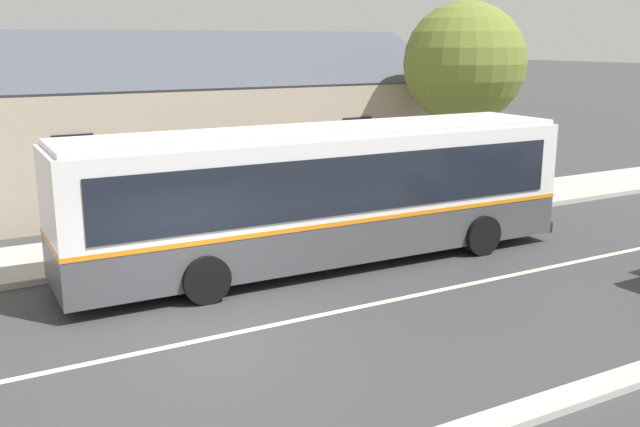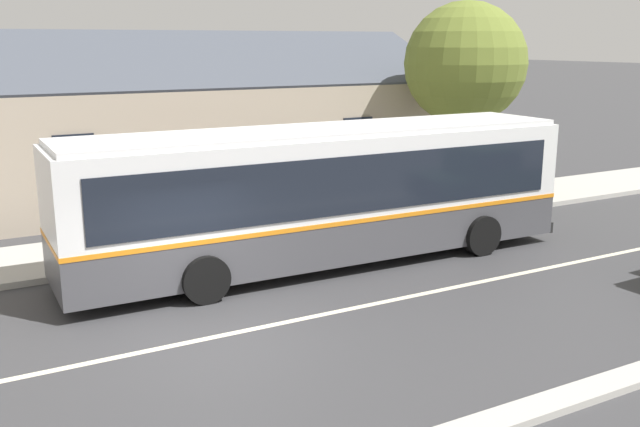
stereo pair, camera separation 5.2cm
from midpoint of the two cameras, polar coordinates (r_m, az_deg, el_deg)
The scene contains 7 objects.
ground_plane at distance 13.10m, azimuth -8.37°, elevation -9.75°, with size 300.00×300.00×0.00m, color #38383A.
sidewalk_far at distance 18.50m, azimuth -15.06°, elevation -2.82°, with size 60.00×3.00×0.15m, color #ADAAA3.
lane_divider_stripe at distance 13.09m, azimuth -8.37°, elevation -9.73°, with size 60.00×0.16×0.01m, color beige.
community_building at distance 24.82m, azimuth -20.93°, elevation 5.39°, with size 26.69×8.49×6.56m.
transit_bus at distance 16.65m, azimuth 0.22°, elevation 1.74°, with size 12.34×2.93×3.23m.
street_tree_primary at distance 23.95m, azimuth 11.40°, elevation 11.64°, with size 3.95×3.95×6.44m.
bus_stop_sign at distance 22.49m, azimuth 13.53°, elevation 4.23°, with size 0.36×0.07×2.40m.
Camera 1 is at (-4.17, -11.28, 5.16)m, focal length 40.00 mm.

